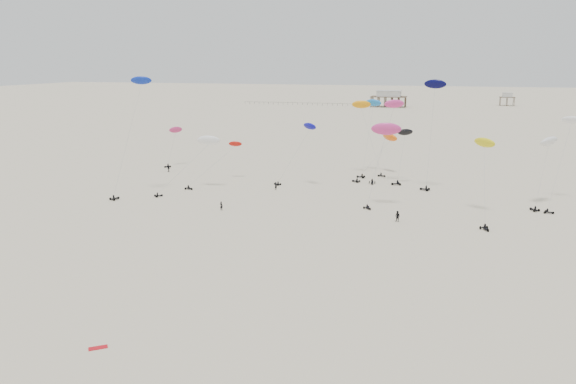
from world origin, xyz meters
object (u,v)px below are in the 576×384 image
(pavilion_main, at_px, (389,100))
(rig_3, at_px, (388,124))
(pavilion_small, at_px, (507,100))
(rig_0, at_px, (485,162))
(spectator_0, at_px, (221,210))
(rig_8, at_px, (303,138))

(pavilion_main, distance_m, rig_3, 218.67)
(pavilion_small, distance_m, rig_0, 273.29)
(spectator_0, bearing_deg, pavilion_small, -87.75)
(pavilion_main, height_order, rig_3, rig_3)
(pavilion_main, xyz_separation_m, spectator_0, (-6.07, -251.06, -4.22))
(rig_0, bearing_deg, rig_3, -74.22)
(pavilion_small, bearing_deg, pavilion_main, -156.80)
(pavilion_small, relative_size, spectator_0, 4.56)
(rig_8, distance_m, spectator_0, 28.99)
(rig_3, relative_size, spectator_0, 9.67)
(pavilion_small, distance_m, rig_8, 264.42)
(rig_3, height_order, rig_8, rig_3)
(rig_0, height_order, spectator_0, rig_0)
(rig_8, bearing_deg, spectator_0, -179.72)
(pavilion_small, relative_size, rig_0, 0.53)
(rig_3, bearing_deg, rig_8, 16.59)
(spectator_0, bearing_deg, rig_8, -93.00)
(pavilion_main, height_order, pavilion_small, pavilion_main)
(spectator_0, bearing_deg, rig_3, -111.64)
(pavilion_small, bearing_deg, rig_3, -101.16)
(rig_8, bearing_deg, rig_3, -44.32)
(rig_3, height_order, spectator_0, rig_3)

